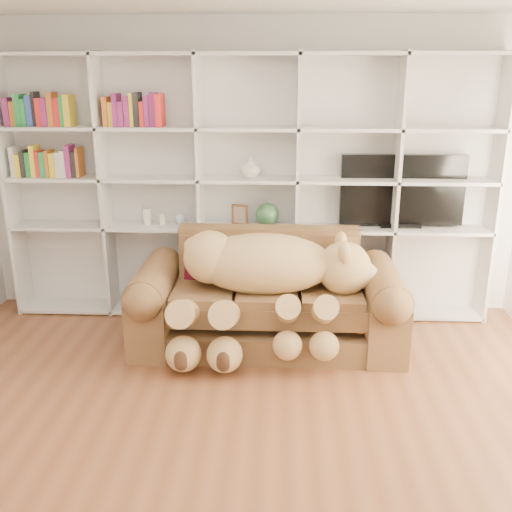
{
  "coord_description": "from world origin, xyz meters",
  "views": [
    {
      "loc": [
        0.3,
        -2.8,
        2.23
      ],
      "look_at": [
        0.1,
        1.63,
        0.79
      ],
      "focal_mm": 40.0,
      "sensor_mm": 36.0,
      "label": 1
    }
  ],
  "objects_px": {
    "gift_box": "(367,333)",
    "tv": "(402,191)",
    "sofa": "(268,304)",
    "teddy_bear": "(264,278)"
  },
  "relations": [
    {
      "from": "sofa",
      "to": "tv",
      "type": "bearing_deg",
      "value": 29.68
    },
    {
      "from": "sofa",
      "to": "tv",
      "type": "relative_size",
      "value": 1.99
    },
    {
      "from": "gift_box",
      "to": "sofa",
      "type": "bearing_deg",
      "value": 173.84
    },
    {
      "from": "gift_box",
      "to": "teddy_bear",
      "type": "bearing_deg",
      "value": -173.61
    },
    {
      "from": "tv",
      "to": "teddy_bear",
      "type": "bearing_deg",
      "value": -144.52
    },
    {
      "from": "sofa",
      "to": "tv",
      "type": "height_order",
      "value": "tv"
    },
    {
      "from": "gift_box",
      "to": "tv",
      "type": "distance_m",
      "value": 1.36
    },
    {
      "from": "sofa",
      "to": "gift_box",
      "type": "distance_m",
      "value": 0.87
    },
    {
      "from": "sofa",
      "to": "teddy_bear",
      "type": "height_order",
      "value": "teddy_bear"
    },
    {
      "from": "teddy_bear",
      "to": "gift_box",
      "type": "xyz_separation_m",
      "value": [
        0.86,
        0.1,
        -0.52
      ]
    }
  ]
}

